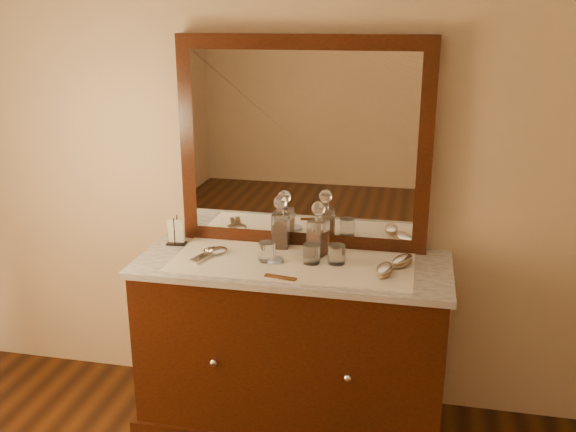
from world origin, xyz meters
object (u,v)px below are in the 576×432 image
Objects in this scene: pin_dish at (274,260)px; hand_mirror_inner at (215,252)px; hand_mirror_outer at (210,252)px; brush_near at (384,270)px; mirror_frame at (303,144)px; comb at (281,277)px; brush_far at (402,261)px; decanter_right at (318,235)px; napkin_rack at (176,233)px; dresser_cabinet at (292,347)px; decanter_left at (281,227)px.

hand_mirror_inner is at bearing 172.73° from pin_dish.
brush_near is at bearing -5.89° from hand_mirror_outer.
mirror_frame reaches higher than comb.
decanter_right is at bearing 172.65° from brush_far.
pin_dish is at bearing -144.43° from decanter_right.
brush_near is at bearing -10.08° from napkin_rack.
dresser_cabinet is at bearing -174.32° from brush_far.
comb is (0.07, -0.18, -0.00)m from pin_dish.
decanter_right is (0.10, -0.15, -0.40)m from mirror_frame.
comb is 0.93× the size of brush_near.
brush_near is at bearing -119.93° from brush_far.
mirror_frame is 0.41m from decanter_left.
comb is 0.55× the size of decanter_left.
hand_mirror_inner is at bearing -2.86° from hand_mirror_outer.
decanter_left is at bearing 111.96° from comb.
brush_far reaches higher than hand_mirror_inner.
hand_mirror_inner is at bearing -177.37° from brush_far.
hand_mirror_outer is (-0.40, -0.23, -0.49)m from mirror_frame.
hand_mirror_inner is at bearing -169.28° from decanter_right.
mirror_frame is 7.40× the size of brush_far.
comb is at bearing -152.84° from brush_far.
dresser_cabinet is at bearing 169.97° from brush_near.
decanter_left is 0.60m from brush_far.
dresser_cabinet is 8.64× the size of brush_far.
hand_mirror_outer is at bearing 160.18° from comb.
decanter_right is (0.71, -0.01, 0.05)m from napkin_rack.
brush_far reaches higher than pin_dish.
mirror_frame is (0.00, 0.25, 0.94)m from dresser_cabinet.
napkin_rack is 0.93× the size of brush_near.
hand_mirror_inner is at bearing -23.27° from napkin_rack.
pin_dish is 0.32× the size of decanter_right.
napkin_rack is at bearing -174.17° from decanter_left.
napkin_rack is 0.60× the size of hand_mirror_inner.
hand_mirror_outer is at bearing -149.78° from mirror_frame.
decanter_left is (-0.01, 0.19, 0.09)m from pin_dish.
decanter_left reaches higher than dresser_cabinet.
comb is 0.45m from brush_near.
decanter_right is 1.60× the size of brush_far.
hand_mirror_inner is at bearing 158.63° from comb.
hand_mirror_inner is at bearing -151.89° from decanter_left.
mirror_frame reaches higher than dresser_cabinet.
hand_mirror_inner is at bearing 174.01° from brush_near.
brush_near is 0.65× the size of hand_mirror_inner.
mirror_frame is 4.59× the size of decanter_left.
brush_near reaches higher than hand_mirror_inner.
decanter_left is at bearing 94.19° from pin_dish.
napkin_rack is (-0.61, 0.11, 0.50)m from dresser_cabinet.
hand_mirror_outer is at bearing -25.55° from napkin_rack.
hand_mirror_inner reaches higher than pin_dish.
hand_mirror_inner is at bearing -147.95° from mirror_frame.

